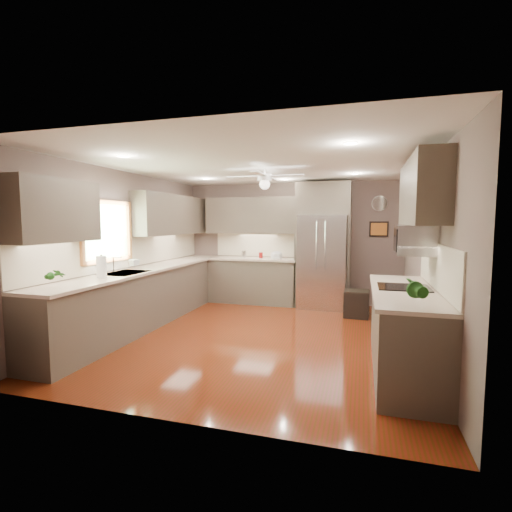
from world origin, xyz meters
The scene contains 26 objects.
floor centered at (0.00, 0.00, 0.00)m, with size 5.00×5.00×0.00m, color #492209.
ceiling centered at (0.00, 0.00, 2.50)m, with size 5.00×5.00×0.00m, color white.
wall_back centered at (0.00, 2.50, 1.25)m, with size 4.50×4.50×0.00m, color #66544E.
wall_front centered at (0.00, -2.50, 1.25)m, with size 4.50×4.50×0.00m, color #66544E.
wall_left centered at (-2.25, 0.00, 1.25)m, with size 5.00×5.00×0.00m, color #66544E.
wall_right centered at (2.25, 0.00, 1.25)m, with size 5.00×5.00×0.00m, color #66544E.
canister_b centered at (-0.96, 2.24, 1.01)m, with size 0.10×0.10×0.16m, color silver.
canister_d centered at (-0.58, 2.19, 1.00)m, with size 0.08×0.08×0.12m, color maroon.
soap_bottle centered at (-2.05, -0.06, 1.04)m, with size 0.09×0.10×0.21m, color white.
potted_plant_left centered at (-1.96, -1.79, 1.08)m, with size 0.15×0.10×0.29m, color #1B4F16.
potted_plant_right centered at (1.90, -1.76, 1.11)m, with size 0.19×0.15×0.34m, color #1B4F16.
bowl centered at (-0.25, 2.20, 0.97)m, with size 0.24×0.24×0.06m, color beige.
left_run centered at (-1.95, 0.15, 0.48)m, with size 0.65×4.70×1.45m.
back_run centered at (-0.72, 2.20, 0.48)m, with size 1.85×0.65×1.45m.
uppers centered at (-0.74, 0.71, 1.87)m, with size 4.50×4.70×0.95m.
window centered at (-2.22, -0.50, 1.55)m, with size 0.05×1.12×0.92m.
sink centered at (-1.93, -0.50, 0.91)m, with size 0.50×0.70×0.32m.
refrigerator centered at (0.70, 2.16, 1.19)m, with size 1.06×0.75×2.45m.
right_run centered at (1.93, -0.80, 0.48)m, with size 0.70×2.20×1.45m.
microwave centered at (2.03, -0.55, 1.48)m, with size 0.43×0.55×0.34m.
ceiling_fan centered at (0.00, 0.30, 2.33)m, with size 1.18×1.18×0.32m.
recessed_lights centered at (-0.04, 0.40, 2.49)m, with size 2.84×3.14×0.01m.
wall_clock centered at (1.75, 2.48, 2.05)m, with size 0.30×0.03×0.30m.
framed_print centered at (1.75, 2.48, 1.55)m, with size 0.36×0.03×0.30m.
stool centered at (1.37, 1.55, 0.24)m, with size 0.44×0.44×0.49m.
paper_towel centered at (-1.93, -1.01, 1.08)m, with size 0.13×0.13×0.33m.
Camera 1 is at (1.44, -5.20, 1.69)m, focal length 26.00 mm.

